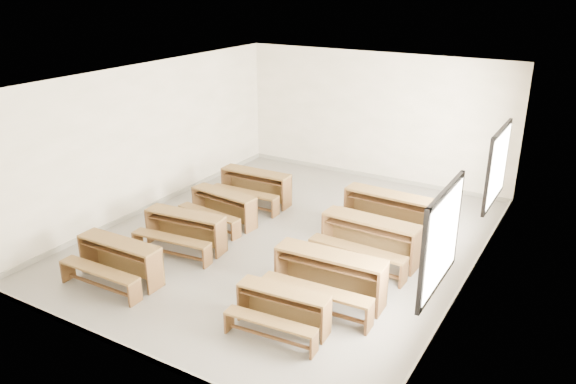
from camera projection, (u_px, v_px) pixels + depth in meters
The scene contains 9 objects.
room at pixel (292, 135), 10.36m from camera, with size 8.50×8.50×3.20m.
desk_set_0 at pixel (118, 258), 9.52m from camera, with size 1.60×0.85×0.71m.
desk_set_1 at pixel (184, 228), 10.64m from camera, with size 1.67×0.99×0.72m.
desk_set_2 at pixel (222, 206), 11.75m from camera, with size 1.60×0.94×0.68m.
desk_set_3 at pixel (255, 185), 12.80m from camera, with size 1.69×0.91×0.75m.
desk_set_4 at pixel (282, 307), 8.21m from camera, with size 1.45×0.84×0.63m.
desk_set_5 at pixel (329, 274), 8.90m from camera, with size 1.84×1.03×0.81m.
desk_set_6 at pixel (369, 237), 10.16m from camera, with size 1.82×0.99×0.81m.
desk_set_7 at pixel (387, 210), 11.35m from camera, with size 1.84×1.01×0.81m.
Camera 1 is at (5.13, -8.69, 4.90)m, focal length 35.00 mm.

